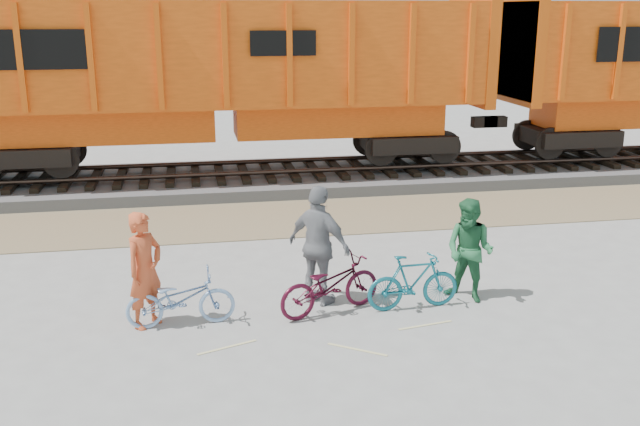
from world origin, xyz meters
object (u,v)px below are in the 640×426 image
Objects in this scene: bicycle_teal at (413,282)px; bicycle_maroon at (330,285)px; bicycle_blue at (181,299)px; hopper_car_center at (223,74)px; person_solo at (145,270)px; person_woman at (319,246)px; person_man at (470,250)px.

bicycle_maroon is at bearing 82.39° from bicycle_teal.
bicycle_blue is 3.63m from bicycle_teal.
person_solo is (-1.67, -8.82, -2.12)m from hopper_car_center.
person_woman reaches higher than bicycle_teal.
person_man is at bearing -140.54° from person_woman.
bicycle_blue is (-1.17, -8.92, -2.58)m from hopper_car_center.
person_man is at bearing -68.38° from hopper_car_center.
person_man reaches higher than bicycle_maroon.
hopper_car_center is at bearing -12.91° from bicycle_maroon.
bicycle_blue is at bearing -97.46° from hopper_car_center.
hopper_car_center is at bearing 158.13° from person_man.
bicycle_maroon is at bearing -48.52° from person_solo.
person_man is 2.45m from person_woman.
bicycle_maroon is at bearing 150.46° from person_woman.
bicycle_teal is at bearing -114.39° from bicycle_maroon.
bicycle_teal is (3.63, -0.03, 0.03)m from bicycle_blue.
person_man reaches higher than bicycle_teal.
person_woman is (1.04, -8.45, -2.02)m from hopper_car_center.
person_woman is (-0.10, 0.40, 0.52)m from bicycle_maroon.
bicycle_blue is at bearing 86.12° from bicycle_teal.
person_solo reaches higher than bicycle_maroon.
bicycle_teal is 0.85× the size of person_solo.
bicycle_teal is 0.89× the size of person_man.
person_solo reaches higher than person_man.
bicycle_blue is 4.66m from person_man.
person_man is at bearing -82.14° from bicycle_teal.
hopper_car_center is 8.75m from person_woman.
person_solo is at bearing 75.81° from bicycle_blue.
person_woman is at bearing 67.38° from bicycle_teal.
hopper_car_center is 7.13× the size of person_woman.
hopper_car_center is 8.21× the size of person_man.
person_solo is at bearing -132.68° from person_man.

